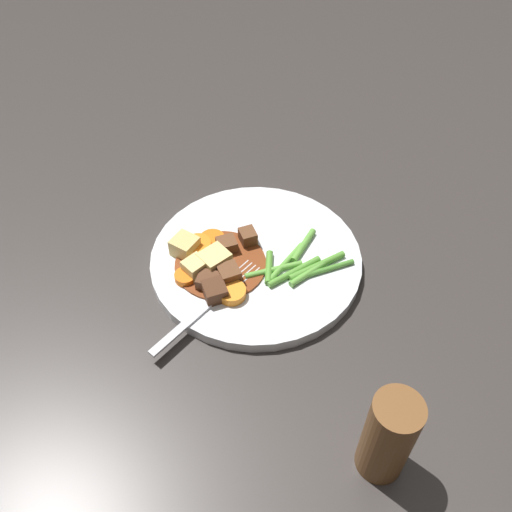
# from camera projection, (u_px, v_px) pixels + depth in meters

# --- Properties ---
(ground_plane) EXTENTS (3.00, 3.00, 0.00)m
(ground_plane) POSITION_uv_depth(u_px,v_px,m) (256.00, 264.00, 0.72)
(ground_plane) COLOR #383330
(dinner_plate) EXTENTS (0.27, 0.27, 0.02)m
(dinner_plate) POSITION_uv_depth(u_px,v_px,m) (256.00, 260.00, 0.72)
(dinner_plate) COLOR white
(dinner_plate) RESTS_ON ground_plane
(stew_sauce) EXTENTS (0.12, 0.12, 0.00)m
(stew_sauce) POSITION_uv_depth(u_px,v_px,m) (221.00, 264.00, 0.70)
(stew_sauce) COLOR brown
(stew_sauce) RESTS_ON dinner_plate
(carrot_slice_0) EXTENTS (0.05, 0.05, 0.01)m
(carrot_slice_0) POSITION_uv_depth(u_px,v_px,m) (212.00, 240.00, 0.72)
(carrot_slice_0) COLOR orange
(carrot_slice_0) RESTS_ON dinner_plate
(carrot_slice_1) EXTENTS (0.04, 0.04, 0.01)m
(carrot_slice_1) POSITION_uv_depth(u_px,v_px,m) (232.00, 292.00, 0.66)
(carrot_slice_1) COLOR orange
(carrot_slice_1) RESTS_ON dinner_plate
(carrot_slice_2) EXTENTS (0.03, 0.03, 0.01)m
(carrot_slice_2) POSITION_uv_depth(u_px,v_px,m) (185.00, 277.00, 0.68)
(carrot_slice_2) COLOR orange
(carrot_slice_2) RESTS_ON dinner_plate
(carrot_slice_3) EXTENTS (0.03, 0.03, 0.01)m
(carrot_slice_3) POSITION_uv_depth(u_px,v_px,m) (219.00, 255.00, 0.71)
(carrot_slice_3) COLOR orange
(carrot_slice_3) RESTS_ON dinner_plate
(carrot_slice_4) EXTENTS (0.04, 0.04, 0.01)m
(carrot_slice_4) POSITION_uv_depth(u_px,v_px,m) (198.00, 246.00, 0.71)
(carrot_slice_4) COLOR orange
(carrot_slice_4) RESTS_ON dinner_plate
(potato_chunk_0) EXTENTS (0.05, 0.04, 0.02)m
(potato_chunk_0) POSITION_uv_depth(u_px,v_px,m) (215.00, 260.00, 0.69)
(potato_chunk_0) COLOR #E5CC7A
(potato_chunk_0) RESTS_ON dinner_plate
(potato_chunk_1) EXTENTS (0.04, 0.04, 0.02)m
(potato_chunk_1) POSITION_uv_depth(u_px,v_px,m) (195.00, 268.00, 0.68)
(potato_chunk_1) COLOR #E5CC7A
(potato_chunk_1) RESTS_ON dinner_plate
(potato_chunk_2) EXTENTS (0.04, 0.04, 0.02)m
(potato_chunk_2) POSITION_uv_depth(u_px,v_px,m) (185.00, 246.00, 0.71)
(potato_chunk_2) COLOR #DBBC6B
(potato_chunk_2) RESTS_ON dinner_plate
(meat_chunk_0) EXTENTS (0.04, 0.03, 0.02)m
(meat_chunk_0) POSITION_uv_depth(u_px,v_px,m) (209.00, 282.00, 0.67)
(meat_chunk_0) COLOR #56331E
(meat_chunk_0) RESTS_ON dinner_plate
(meat_chunk_1) EXTENTS (0.03, 0.03, 0.02)m
(meat_chunk_1) POSITION_uv_depth(u_px,v_px,m) (215.00, 291.00, 0.66)
(meat_chunk_1) COLOR #4C2B19
(meat_chunk_1) RESTS_ON dinner_plate
(meat_chunk_2) EXTENTS (0.02, 0.03, 0.02)m
(meat_chunk_2) POSITION_uv_depth(u_px,v_px,m) (248.00, 237.00, 0.72)
(meat_chunk_2) COLOR brown
(meat_chunk_2) RESTS_ON dinner_plate
(meat_chunk_3) EXTENTS (0.03, 0.03, 0.02)m
(meat_chunk_3) POSITION_uv_depth(u_px,v_px,m) (227.00, 245.00, 0.71)
(meat_chunk_3) COLOR brown
(meat_chunk_3) RESTS_ON dinner_plate
(meat_chunk_4) EXTENTS (0.03, 0.03, 0.02)m
(meat_chunk_4) POSITION_uv_depth(u_px,v_px,m) (229.00, 274.00, 0.68)
(meat_chunk_4) COLOR brown
(meat_chunk_4) RESTS_ON dinner_plate
(green_bean_0) EXTENTS (0.06, 0.06, 0.01)m
(green_bean_0) POSITION_uv_depth(u_px,v_px,m) (286.00, 262.00, 0.70)
(green_bean_0) COLOR #66AD42
(green_bean_0) RESTS_ON dinner_plate
(green_bean_1) EXTENTS (0.07, 0.04, 0.01)m
(green_bean_1) POSITION_uv_depth(u_px,v_px,m) (294.00, 272.00, 0.69)
(green_bean_1) COLOR #599E38
(green_bean_1) RESTS_ON dinner_plate
(green_bean_2) EXTENTS (0.02, 0.05, 0.01)m
(green_bean_2) POSITION_uv_depth(u_px,v_px,m) (269.00, 267.00, 0.69)
(green_bean_2) COLOR #599E38
(green_bean_2) RESTS_ON dinner_plate
(green_bean_3) EXTENTS (0.06, 0.04, 0.01)m
(green_bean_3) POSITION_uv_depth(u_px,v_px,m) (309.00, 273.00, 0.69)
(green_bean_3) COLOR #66AD42
(green_bean_3) RESTS_ON dinner_plate
(green_bean_4) EXTENTS (0.08, 0.04, 0.01)m
(green_bean_4) POSITION_uv_depth(u_px,v_px,m) (317.00, 266.00, 0.69)
(green_bean_4) COLOR #599E38
(green_bean_4) RESTS_ON dinner_plate
(green_bean_5) EXTENTS (0.07, 0.02, 0.01)m
(green_bean_5) POSITION_uv_depth(u_px,v_px,m) (327.00, 269.00, 0.69)
(green_bean_5) COLOR #4C8E33
(green_bean_5) RESTS_ON dinner_plate
(green_bean_6) EXTENTS (0.04, 0.05, 0.01)m
(green_bean_6) POSITION_uv_depth(u_px,v_px,m) (303.00, 245.00, 0.72)
(green_bean_6) COLOR #66AD42
(green_bean_6) RESTS_ON dinner_plate
(green_bean_7) EXTENTS (0.08, 0.02, 0.01)m
(green_bean_7) POSITION_uv_depth(u_px,v_px,m) (274.00, 270.00, 0.69)
(green_bean_7) COLOR #66AD42
(green_bean_7) RESTS_ON dinner_plate
(fork) EXTENTS (0.14, 0.13, 0.00)m
(fork) POSITION_uv_depth(u_px,v_px,m) (210.00, 303.00, 0.66)
(fork) COLOR silver
(fork) RESTS_ON dinner_plate
(pepper_mill) EXTENTS (0.05, 0.05, 0.11)m
(pepper_mill) POSITION_uv_depth(u_px,v_px,m) (388.00, 437.00, 0.50)
(pepper_mill) COLOR brown
(pepper_mill) RESTS_ON ground_plane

